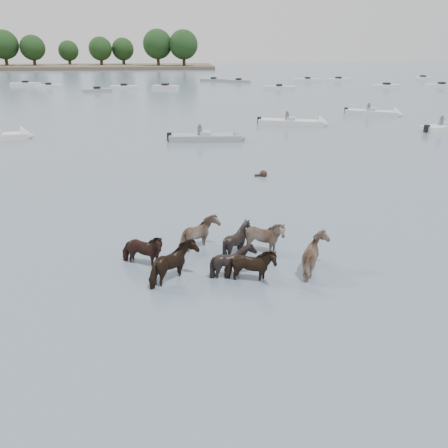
{
  "coord_description": "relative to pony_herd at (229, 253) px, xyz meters",
  "views": [
    {
      "loc": [
        -1.76,
        -12.0,
        6.89
      ],
      "look_at": [
        -0.31,
        2.79,
        1.1
      ],
      "focal_mm": 36.73,
      "sensor_mm": 36.0,
      "label": 1
    }
  ],
  "objects": [
    {
      "name": "swimming_pony",
      "position": [
        3.13,
        11.07,
        -0.36
      ],
      "size": [
        0.72,
        0.44,
        0.44
      ],
      "color": "black",
      "rests_on": "ground"
    },
    {
      "name": "motorboat_a",
      "position": [
        -14.99,
        23.81,
        -0.23
      ],
      "size": [
        5.26,
        2.57,
        1.92
      ],
      "rotation": [
        0.0,
        0.0,
        0.2
      ],
      "color": "silver",
      "rests_on": "ground"
    },
    {
      "name": "motorboat_c",
      "position": [
        9.71,
        28.29,
        -0.24
      ],
      "size": [
        6.61,
        3.55,
        1.92
      ],
      "rotation": [
        0.0,
        0.0,
        -0.32
      ],
      "color": "silver",
      "rests_on": "ground"
    },
    {
      "name": "motorboat_b",
      "position": [
        1.3,
        21.71,
        -0.24
      ],
      "size": [
        6.2,
        1.93,
        1.92
      ],
      "rotation": [
        0.0,
        0.0,
        -0.05
      ],
      "color": "gray",
      "rests_on": "ground"
    },
    {
      "name": "ground",
      "position": [
        0.25,
        -1.77,
        -0.46
      ],
      "size": [
        400.0,
        400.0,
        0.0
      ],
      "primitive_type": "plane",
      "color": "slate",
      "rests_on": "ground"
    },
    {
      "name": "distant_flotilla",
      "position": [
        1.42,
        75.19,
        -0.2
      ],
      "size": [
        105.43,
        26.29,
        0.93
      ],
      "color": "gray",
      "rests_on": "ground"
    },
    {
      "name": "motorboat_e",
      "position": [
        19.74,
        33.82,
        -0.24
      ],
      "size": [
        5.86,
        4.34,
        1.92
      ],
      "rotation": [
        0.0,
        0.0,
        -0.53
      ],
      "color": "silver",
      "rests_on": "ground"
    },
    {
      "name": "pony_herd",
      "position": [
        0.0,
        0.0,
        0.0
      ],
      "size": [
        7.24,
        4.15,
        1.48
      ],
      "color": "black",
      "rests_on": "ground"
    }
  ]
}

